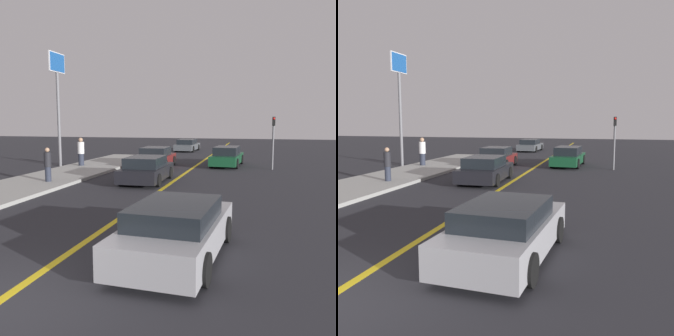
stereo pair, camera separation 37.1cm
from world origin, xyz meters
TOP-DOWN VIEW (x-y plane):
  - road_center_line at (0.00, 18.00)m, footprint 0.20×60.00m
  - sidewalk_left at (-6.29, 12.78)m, footprint 3.75×25.56m
  - car_near_right_lane at (2.48, 3.08)m, footprint 2.18×4.43m
  - car_ahead_center at (-1.27, 12.89)m, footprint 2.10×4.34m
  - car_far_distant at (-2.41, 18.75)m, footprint 2.04×4.09m
  - car_parked_left_lot at (2.04, 20.60)m, footprint 2.05×4.64m
  - car_oncoming_far at (-2.98, 32.32)m, footprint 2.01×4.49m
  - pedestrian_near_curb at (-5.62, 11.03)m, footprint 0.34×0.34m
  - pedestrian_mid_group at (-7.10, 17.34)m, footprint 0.42×0.42m
  - traffic_light at (4.97, 19.30)m, footprint 0.18×0.40m
  - roadside_sign at (-8.87, 17.79)m, footprint 0.20×1.87m

SIDE VIEW (x-z plane):
  - road_center_line at x=0.00m, z-range 0.00..0.01m
  - sidewalk_left at x=-6.29m, z-range 0.00..0.15m
  - car_oncoming_far at x=-2.98m, z-range -0.02..1.18m
  - car_ahead_center at x=-1.27m, z-range -0.02..1.27m
  - car_near_right_lane at x=2.48m, z-range -0.01..1.27m
  - car_parked_left_lot at x=2.04m, z-range -0.02..1.30m
  - car_far_distant at x=-2.41m, z-range -0.03..1.31m
  - pedestrian_near_curb at x=-5.62m, z-range 0.15..1.78m
  - pedestrian_mid_group at x=-7.10m, z-range 0.14..1.95m
  - traffic_light at x=4.97m, z-range 0.42..3.71m
  - roadside_sign at x=-8.87m, z-range 1.75..9.21m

